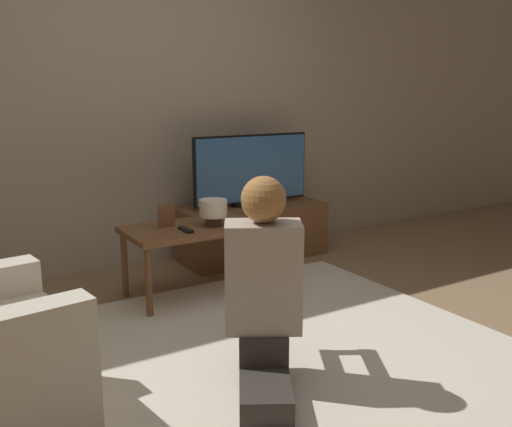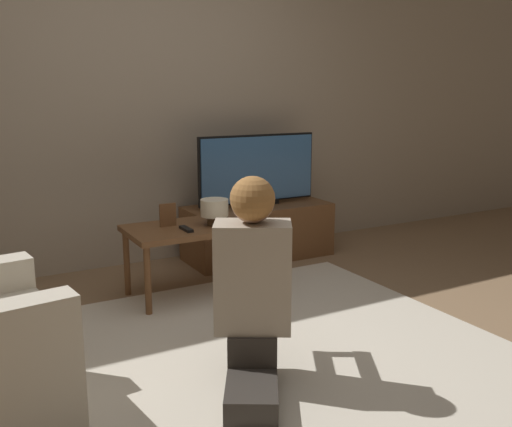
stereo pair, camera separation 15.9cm
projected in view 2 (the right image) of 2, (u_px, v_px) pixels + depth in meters
The scene contains 10 objects.
ground_plane at pixel (261, 358), 2.89m from camera, with size 10.00×10.00×0.00m, color #896B4C.
wall_back at pixel (134, 94), 4.26m from camera, with size 10.00×0.06×2.60m.
rug at pixel (261, 357), 2.89m from camera, with size 2.49×2.28×0.02m.
tv_stand at pixel (258, 231), 4.60m from camera, with size 1.16×0.50×0.43m.
tv at pixel (258, 170), 4.49m from camera, with size 1.01×0.08×0.56m.
coffee_table at pixel (194, 233), 3.70m from camera, with size 0.86×0.51×0.47m.
person_kneeling at pixel (253, 284), 2.54m from camera, with size 0.62×0.82×0.96m.
picture_frame at pixel (168, 215), 3.65m from camera, with size 0.11×0.01×0.15m.
table_lamp at pixel (214, 209), 3.68m from camera, with size 0.18×0.18×0.17m.
remote at pixel (186, 229), 3.56m from camera, with size 0.04×0.15×0.02m.
Camera 2 is at (-1.32, -2.32, 1.33)m, focal length 40.00 mm.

